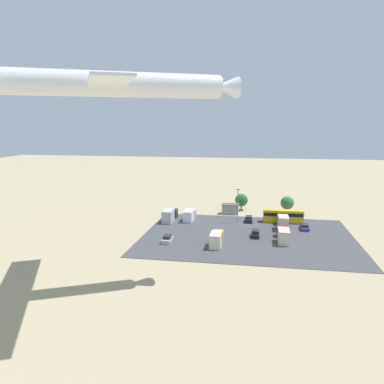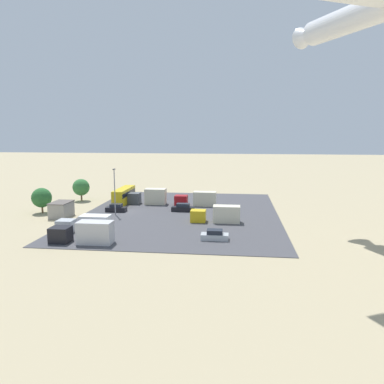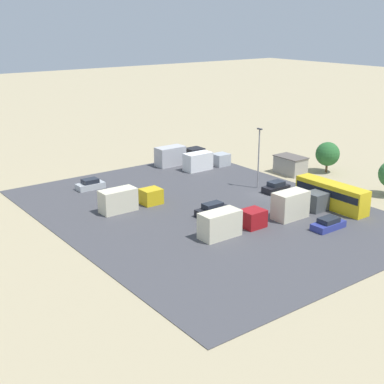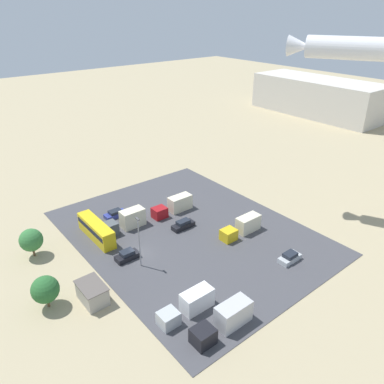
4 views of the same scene
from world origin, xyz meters
TOP-DOWN VIEW (x-y plane):
  - ground_plane at (0.00, 0.00)m, footprint 400.00×400.00m
  - parking_lot_surface at (0.00, 11.15)m, footprint 49.33×38.02m
  - shed_building at (5.65, -11.19)m, footprint 5.07×3.36m
  - bus at (-9.10, -3.35)m, footprint 10.64×2.45m
  - parked_car_0 at (17.69, 18.84)m, footprint 1.93×4.14m
  - parked_car_1 at (0.03, -2.22)m, footprint 1.95×4.08m
  - parked_car_2 at (-1.85, 11.25)m, footprint 1.77×4.65m
  - parked_car_3 at (-14.00, 3.10)m, footprint 1.98×4.41m
  - parked_truck_0 at (-8.03, 13.71)m, footprint 2.39×9.08m
  - parked_truck_1 at (6.61, 18.89)m, footprint 2.33×8.86m
  - parked_truck_2 at (21.57, 0.15)m, footprint 2.56×9.24m
  - parked_truck_3 at (16.31, -1.73)m, footprint 2.39×8.64m
  - parked_truck_4 at (-8.64, 2.71)m, footprint 2.49×8.49m
  - tree_near_shed at (-10.95, -14.23)m, footprint 3.92×3.92m
  - tree_apron_mid at (2.66, -16.69)m, footprint 3.93×3.93m
  - light_pole_lot_centre at (3.06, -1.41)m, footprint 0.90×0.28m

SIDE VIEW (x-z plane):
  - ground_plane at x=0.00m, z-range 0.00..0.00m
  - parking_lot_surface at x=0.00m, z-range 0.00..0.08m
  - parked_car_3 at x=-14.00m, z-range -0.04..1.38m
  - parked_car_0 at x=17.69m, z-range -0.05..1.50m
  - parked_car_1 at x=0.03m, z-range -0.05..1.55m
  - parked_car_2 at x=-1.85m, z-range -0.06..1.57m
  - parked_truck_3 at x=16.31m, z-range -0.04..2.89m
  - parked_truck_1 at x=6.61m, z-range -0.05..2.97m
  - shed_building at x=5.65m, z-range 0.01..2.94m
  - parked_truck_0 at x=-8.03m, z-range -0.05..3.06m
  - parked_truck_2 at x=21.57m, z-range -0.06..3.20m
  - parked_truck_4 at x=-8.64m, z-range -0.07..3.42m
  - bus at x=-9.10m, z-range 0.21..3.59m
  - tree_apron_mid at x=2.66m, z-range 0.56..5.64m
  - tree_near_shed at x=-10.95m, z-range 0.63..5.82m
  - light_pole_lot_centre at x=3.06m, z-range 0.51..9.58m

